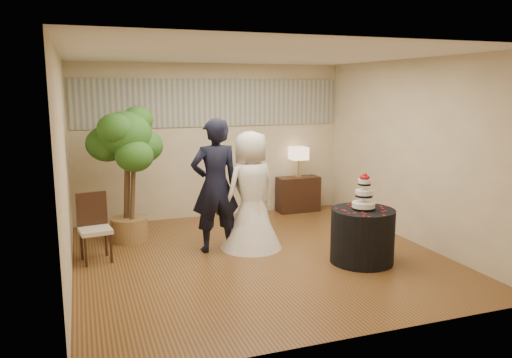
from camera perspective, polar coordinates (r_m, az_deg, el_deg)
name	(u,v)px	position (r m, az deg, el deg)	size (l,w,h in m)	color
floor	(259,257)	(7.18, 0.32, -8.87)	(5.00, 5.00, 0.00)	brown
ceiling	(259,54)	(6.79, 0.35, 14.05)	(5.00, 5.00, 0.00)	white
wall_back	(213,141)	(9.21, -4.99, 4.32)	(5.00, 0.06, 2.80)	beige
wall_front	(353,196)	(4.61, 11.00, -1.91)	(5.00, 0.06, 2.80)	beige
wall_left	(64,169)	(6.44, -21.06, 1.06)	(0.06, 5.00, 2.80)	beige
wall_right	(412,152)	(8.04, 17.36, 3.01)	(0.06, 5.00, 2.80)	beige
mural_border	(212,103)	(9.15, -5.03, 8.67)	(4.90, 0.02, 0.85)	#9D9D92
groom	(215,186)	(7.22, -4.69, -0.75)	(0.71, 0.47, 1.95)	black
bride	(251,190)	(7.35, -0.57, -1.30)	(0.92, 0.92, 1.76)	white
cake_table	(362,236)	(7.02, 12.05, -6.36)	(0.86, 0.86, 0.74)	black
wedding_cake	(364,191)	(6.87, 12.25, -1.38)	(0.32, 0.32, 0.50)	white
console	(298,194)	(9.69, 4.82, -1.74)	(0.81, 0.36, 0.68)	black
table_lamp	(298,162)	(9.58, 4.88, 1.94)	(0.30, 0.30, 0.58)	#CFB588
ficus_tree	(127,174)	(7.92, -14.56, 0.60)	(1.02, 1.02, 2.13)	#2D601E
side_chair	(95,228)	(7.20, -17.91, -5.39)	(0.43, 0.45, 0.94)	black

